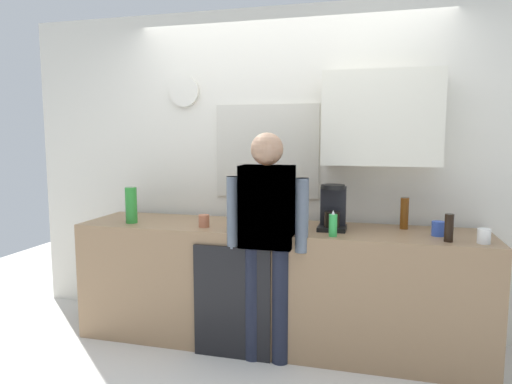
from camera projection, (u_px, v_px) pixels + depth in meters
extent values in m
plane|color=silver|center=(266.00, 360.00, 3.22)|extent=(8.00, 8.00, 0.00)
cube|color=#937251|center=(276.00, 285.00, 3.46)|extent=(3.02, 0.64, 0.90)
cube|color=black|center=(232.00, 303.00, 3.21)|extent=(0.56, 0.02, 0.81)
cube|color=silver|center=(288.00, 170.00, 3.77)|extent=(4.62, 0.10, 2.60)
cube|color=beige|center=(267.00, 151.00, 3.73)|extent=(0.86, 0.02, 0.76)
cube|color=#8CA5C6|center=(267.00, 151.00, 3.74)|extent=(0.80, 0.02, 0.70)
cube|color=silver|center=(381.00, 119.00, 3.33)|extent=(0.84, 0.32, 0.68)
cylinder|color=silver|center=(184.00, 91.00, 3.85)|extent=(0.26, 0.03, 0.26)
cube|color=black|center=(332.00, 228.00, 3.28)|extent=(0.20, 0.20, 0.03)
cube|color=black|center=(333.00, 206.00, 3.32)|extent=(0.18, 0.08, 0.28)
cylinder|color=black|center=(332.00, 219.00, 3.24)|extent=(0.11, 0.11, 0.11)
cylinder|color=black|center=(333.00, 187.00, 3.24)|extent=(0.17, 0.17, 0.03)
cylinder|color=black|center=(449.00, 228.00, 2.91)|extent=(0.06, 0.06, 0.18)
cylinder|color=brown|center=(404.00, 213.00, 3.31)|extent=(0.06, 0.06, 0.23)
cylinder|color=#2D8C33|center=(131.00, 205.00, 3.54)|extent=(0.09, 0.09, 0.28)
cylinder|color=white|center=(484.00, 236.00, 2.86)|extent=(0.08, 0.08, 0.09)
cylinder|color=#B26647|center=(204.00, 221.00, 3.39)|extent=(0.08, 0.08, 0.09)
cylinder|color=#3351B2|center=(438.00, 229.00, 3.08)|extent=(0.08, 0.08, 0.10)
cylinder|color=green|center=(333.00, 225.00, 3.07)|extent=(0.06, 0.06, 0.15)
cone|color=white|center=(333.00, 212.00, 3.06)|extent=(0.02, 0.02, 0.03)
cylinder|color=#3F4766|center=(253.00, 303.00, 3.20)|extent=(0.12, 0.12, 0.82)
cylinder|color=#3F4766|center=(281.00, 306.00, 3.15)|extent=(0.12, 0.12, 0.82)
cube|color=#262633|center=(267.00, 207.00, 3.09)|extent=(0.36, 0.20, 0.56)
sphere|color=beige|center=(267.00, 149.00, 3.04)|extent=(0.22, 0.22, 0.22)
cylinder|color=#262633|center=(233.00, 212.00, 3.16)|extent=(0.09, 0.09, 0.50)
cylinder|color=#262633|center=(302.00, 215.00, 3.04)|extent=(0.09, 0.09, 0.50)
cylinder|color=#3F4766|center=(253.00, 303.00, 3.20)|extent=(0.12, 0.12, 0.82)
cylinder|color=#3F4766|center=(281.00, 306.00, 3.15)|extent=(0.12, 0.12, 0.82)
cube|color=silver|center=(267.00, 207.00, 3.09)|extent=(0.36, 0.20, 0.56)
sphere|color=beige|center=(267.00, 149.00, 3.04)|extent=(0.22, 0.22, 0.22)
cylinder|color=silver|center=(233.00, 212.00, 3.16)|extent=(0.09, 0.09, 0.50)
cylinder|color=silver|center=(302.00, 215.00, 3.04)|extent=(0.09, 0.09, 0.50)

